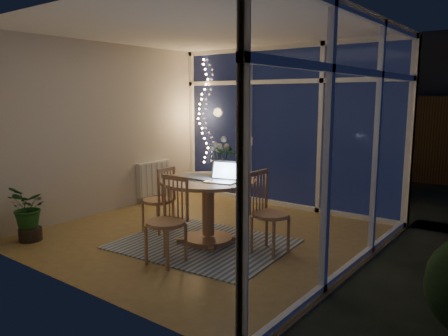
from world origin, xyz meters
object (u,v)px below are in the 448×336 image
(chair_right, at_px, (270,213))
(laptop, at_px, (221,171))
(chair_front, at_px, (166,221))
(dining_table, at_px, (208,211))
(potted_plant, at_px, (29,211))
(flower_vase, at_px, (223,167))
(chair_left, at_px, (158,199))

(chair_right, height_order, laptop, laptop)
(chair_front, bearing_deg, chair_right, 48.98)
(dining_table, height_order, potted_plant, dining_table)
(chair_right, xyz_separation_m, flower_vase, (-0.83, 0.20, 0.42))
(dining_table, xyz_separation_m, laptop, (0.24, -0.05, 0.53))
(dining_table, xyz_separation_m, chair_left, (-0.81, -0.07, 0.05))
(dining_table, height_order, chair_front, chair_front)
(chair_front, relative_size, flower_vase, 4.55)
(chair_front, relative_size, potted_plant, 1.26)
(chair_right, bearing_deg, flower_vase, 79.31)
(dining_table, bearing_deg, potted_plant, -144.41)
(chair_right, distance_m, flower_vase, 0.96)
(chair_left, xyz_separation_m, laptop, (1.05, 0.02, 0.48))
(laptop, distance_m, flower_vase, 0.47)
(flower_vase, bearing_deg, chair_left, -152.53)
(chair_left, xyz_separation_m, chair_right, (1.62, 0.21, 0.04))
(laptop, bearing_deg, flower_vase, 111.28)
(laptop, relative_size, flower_vase, 1.69)
(chair_left, height_order, chair_front, chair_front)
(chair_left, distance_m, chair_front, 1.16)
(chair_right, bearing_deg, chair_front, 145.29)
(chair_left, distance_m, laptop, 1.15)
(chair_left, relative_size, chair_front, 0.94)
(dining_table, relative_size, chair_front, 1.22)
(potted_plant, bearing_deg, flower_vase, 42.49)
(chair_left, height_order, laptop, laptop)
(dining_table, relative_size, flower_vase, 5.56)
(chair_front, xyz_separation_m, potted_plant, (-1.90, -0.50, -0.10))
(chair_left, xyz_separation_m, chair_front, (0.89, -0.74, 0.03))
(chair_left, relative_size, chair_right, 0.93)
(chair_front, bearing_deg, laptop, 74.46)
(dining_table, distance_m, laptop, 0.58)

